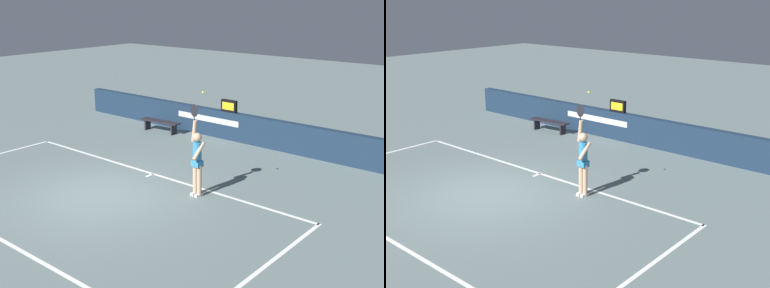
# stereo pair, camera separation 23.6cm
# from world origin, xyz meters

# --- Properties ---
(ground_plane) EXTENTS (60.00, 60.00, 0.00)m
(ground_plane) POSITION_xyz_m (0.00, 0.00, 0.00)
(ground_plane) COLOR slate
(court_lines) EXTENTS (10.83, 5.23, 0.00)m
(court_lines) POSITION_xyz_m (0.00, -0.43, 0.00)
(court_lines) COLOR white
(court_lines) RESTS_ON ground
(back_wall) EXTENTS (15.61, 0.30, 1.03)m
(back_wall) POSITION_xyz_m (-0.00, 6.60, 0.52)
(back_wall) COLOR #182B42
(back_wall) RESTS_ON ground
(speed_display) EXTENTS (0.65, 0.14, 0.44)m
(speed_display) POSITION_xyz_m (-0.42, 6.60, 1.25)
(speed_display) COLOR black
(speed_display) RESTS_ON back_wall
(tennis_player) EXTENTS (0.45, 0.43, 2.50)m
(tennis_player) POSITION_xyz_m (2.05, 1.66, 1.04)
(tennis_player) COLOR tan
(tennis_player) RESTS_ON ground
(tennis_ball) EXTENTS (0.07, 0.07, 0.07)m
(tennis_ball) POSITION_xyz_m (2.33, 1.55, 2.85)
(tennis_ball) COLOR #CDE233
(courtside_bench_near) EXTENTS (1.74, 0.48, 0.45)m
(courtside_bench_near) POSITION_xyz_m (-3.05, 5.73, 0.35)
(courtside_bench_near) COLOR black
(courtside_bench_near) RESTS_ON ground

